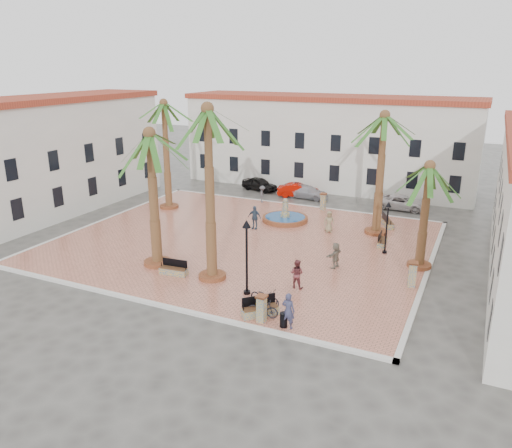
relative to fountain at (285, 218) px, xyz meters
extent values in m
plane|color=#56544F|center=(-0.92, -5.87, -0.41)|extent=(120.00, 120.00, 0.00)
cube|color=#D57D63|center=(-0.92, -5.87, -0.34)|extent=(26.00, 22.00, 0.15)
cube|color=silver|center=(-0.92, 5.13, -0.33)|extent=(26.30, 0.30, 0.16)
cube|color=silver|center=(-0.92, -16.87, -0.33)|extent=(26.30, 0.30, 0.16)
cube|color=silver|center=(12.08, -5.87, -0.33)|extent=(0.30, 22.30, 0.16)
cube|color=silver|center=(-13.92, -5.87, -0.33)|extent=(0.30, 22.30, 0.16)
cube|color=silver|center=(-0.92, 14.13, 4.09)|extent=(30.00, 7.00, 9.00)
cube|color=#9F3722|center=(-0.92, 14.13, 8.84)|extent=(30.40, 7.40, 0.50)
cube|color=black|center=(-14.04, 10.65, 1.79)|extent=(1.00, 0.12, 1.60)
cube|color=black|center=(-10.29, 10.65, 1.79)|extent=(1.00, 0.12, 1.60)
cube|color=black|center=(-6.54, 10.65, 1.79)|extent=(1.00, 0.12, 1.60)
cube|color=black|center=(-2.79, 10.65, 1.79)|extent=(1.00, 0.12, 1.60)
cube|color=black|center=(0.96, 10.65, 1.79)|extent=(1.00, 0.12, 1.60)
cube|color=black|center=(4.71, 10.65, 1.79)|extent=(1.00, 0.12, 1.60)
cube|color=black|center=(8.46, 10.65, 1.79)|extent=(1.00, 0.12, 1.60)
cube|color=black|center=(12.21, 10.65, 1.79)|extent=(1.00, 0.12, 1.60)
cube|color=black|center=(-14.04, 10.65, 4.79)|extent=(1.00, 0.12, 1.60)
cube|color=black|center=(-10.29, 10.65, 4.79)|extent=(1.00, 0.12, 1.60)
cube|color=black|center=(-6.54, 10.65, 4.79)|extent=(1.00, 0.12, 1.60)
cube|color=black|center=(-2.79, 10.65, 4.79)|extent=(1.00, 0.12, 1.60)
cube|color=black|center=(0.96, 10.65, 4.79)|extent=(1.00, 0.12, 1.60)
cube|color=black|center=(4.71, 10.65, 4.79)|extent=(1.00, 0.12, 1.60)
cube|color=black|center=(8.46, 10.65, 4.79)|extent=(1.00, 0.12, 1.60)
cube|color=black|center=(12.21, 10.65, 4.79)|extent=(1.00, 0.12, 1.60)
cube|color=black|center=(15.62, -15.36, 1.79)|extent=(0.12, 1.00, 1.60)
cube|color=black|center=(15.62, -11.64, 1.79)|extent=(0.12, 1.00, 1.60)
cube|color=black|center=(15.62, -7.93, 1.79)|extent=(0.12, 1.00, 1.60)
cube|color=black|center=(15.62, -4.22, 1.79)|extent=(0.12, 1.00, 1.60)
cube|color=black|center=(15.62, -0.50, 1.79)|extent=(0.12, 1.00, 1.60)
cube|color=black|center=(15.62, 3.21, 1.79)|extent=(0.12, 1.00, 1.60)
cube|color=black|center=(15.62, 6.93, 1.79)|extent=(0.12, 1.00, 1.60)
cube|color=black|center=(15.62, -15.36, 4.79)|extent=(0.12, 1.00, 1.60)
cube|color=black|center=(15.62, -11.64, 4.79)|extent=(0.12, 1.00, 1.60)
cube|color=black|center=(15.62, -7.93, 4.79)|extent=(0.12, 1.00, 1.60)
cube|color=black|center=(15.62, -4.22, 4.79)|extent=(0.12, 1.00, 1.60)
cube|color=black|center=(15.62, -0.50, 4.79)|extent=(0.12, 1.00, 1.60)
cube|color=black|center=(15.62, 3.21, 4.79)|extent=(0.12, 1.00, 1.60)
cube|color=black|center=(15.62, 6.93, 4.79)|extent=(0.12, 1.00, 1.60)
cube|color=silver|center=(-19.92, -5.87, 4.34)|extent=(6.00, 24.00, 9.50)
cube|color=#9F3722|center=(-19.92, -5.87, 9.34)|extent=(6.40, 24.40, 0.50)
cube|color=black|center=(-16.94, -11.87, 1.79)|extent=(0.12, 1.00, 1.60)
cube|color=black|center=(-16.94, -7.87, 1.79)|extent=(0.12, 1.00, 1.60)
cube|color=black|center=(-16.94, -3.87, 1.79)|extent=(0.12, 1.00, 1.60)
cube|color=black|center=(-16.94, 0.13, 1.79)|extent=(0.12, 1.00, 1.60)
cube|color=black|center=(-16.94, 4.13, 1.79)|extent=(0.12, 1.00, 1.60)
cube|color=black|center=(-16.94, -11.87, 4.79)|extent=(0.12, 1.00, 1.60)
cube|color=black|center=(-16.94, -7.87, 4.79)|extent=(0.12, 1.00, 1.60)
cube|color=black|center=(-16.94, -3.87, 4.79)|extent=(0.12, 1.00, 1.60)
cube|color=black|center=(-16.94, 0.13, 4.79)|extent=(0.12, 1.00, 1.60)
cube|color=black|center=(-16.94, 4.13, 4.79)|extent=(0.12, 1.00, 1.60)
cylinder|color=brown|center=(0.00, 0.00, -0.09)|extent=(3.76, 3.76, 0.36)
cylinder|color=#194C8C|center=(0.00, 0.00, 0.08)|extent=(3.31, 3.31, 0.05)
cylinder|color=gray|center=(0.00, 0.00, 0.09)|extent=(0.81, 0.81, 0.72)
cylinder|color=gray|center=(0.00, 0.00, 0.81)|extent=(0.54, 0.54, 1.07)
sphere|color=gray|center=(0.00, 0.00, 1.48)|extent=(0.39, 0.39, 0.39)
cylinder|color=brown|center=(-11.00, -0.76, -0.14)|extent=(1.66, 1.66, 0.25)
cylinder|color=brown|center=(-11.00, -0.76, 4.50)|extent=(0.54, 0.54, 9.03)
sphere|color=brown|center=(-11.00, -0.76, 9.01)|extent=(0.73, 0.73, 0.73)
cylinder|color=brown|center=(-4.00, -12.25, -0.13)|extent=(1.77, 1.77, 0.27)
cylinder|color=brown|center=(-4.00, -12.25, 4.12)|extent=(0.58, 0.58, 8.23)
sphere|color=brown|center=(-4.00, -12.25, 8.23)|extent=(0.77, 0.77, 0.77)
cylinder|color=brown|center=(0.29, -12.61, -0.14)|extent=(1.68, 1.68, 0.25)
cylinder|color=brown|center=(0.29, -12.61, 4.93)|extent=(0.54, 0.54, 9.88)
sphere|color=brown|center=(0.29, -12.61, 9.86)|extent=(0.73, 0.73, 0.73)
cylinder|color=brown|center=(11.48, -5.45, -0.15)|extent=(1.54, 1.54, 0.23)
cylinder|color=brown|center=(11.48, -5.45, 3.15)|extent=(0.50, 0.50, 6.38)
sphere|color=brown|center=(11.48, -5.45, 6.34)|extent=(0.67, 0.67, 0.67)
cylinder|color=brown|center=(7.51, 0.07, -0.13)|extent=(1.73, 1.73, 0.26)
cylinder|color=brown|center=(7.51, 0.07, 4.34)|extent=(0.56, 0.56, 8.68)
sphere|color=brown|center=(7.51, 0.07, 8.68)|extent=(0.76, 0.76, 0.76)
cube|color=gray|center=(-2.12, -13.20, -0.07)|extent=(1.83, 0.71, 0.40)
cube|color=#56351E|center=(-2.12, -13.20, 0.16)|extent=(1.72, 0.65, 0.06)
cube|color=black|center=(-2.14, -12.98, 0.43)|extent=(1.68, 0.20, 0.50)
cylinder|color=black|center=(-2.96, -13.28, 0.28)|extent=(0.05, 0.05, 0.30)
cylinder|color=black|center=(-1.28, -13.12, 0.28)|extent=(0.05, 0.05, 0.30)
cube|color=gray|center=(4.93, -15.70, -0.05)|extent=(1.80, 1.80, 0.43)
cube|color=#56351E|center=(4.93, -15.70, 0.20)|extent=(1.68, 1.68, 0.06)
cube|color=black|center=(4.76, -15.53, 0.49)|extent=(1.34, 1.34, 0.54)
cylinder|color=black|center=(4.28, -16.35, 0.33)|extent=(0.05, 0.05, 0.32)
cylinder|color=black|center=(5.58, -15.05, 0.33)|extent=(0.05, 0.05, 0.32)
cube|color=gray|center=(8.50, -2.40, -0.08)|extent=(0.58, 1.68, 0.37)
cube|color=#56351E|center=(8.50, -2.40, 0.13)|extent=(0.53, 1.58, 0.06)
cube|color=black|center=(8.30, -2.41, 0.38)|extent=(0.11, 1.57, 0.46)
cylinder|color=black|center=(8.54, -3.18, 0.24)|extent=(0.05, 0.05, 0.28)
cylinder|color=black|center=(8.47, -1.62, 0.24)|extent=(0.05, 0.05, 0.28)
cube|color=gray|center=(7.99, 2.13, -0.05)|extent=(1.37, 2.02, 0.43)
cube|color=#56351E|center=(7.99, 2.13, 0.20)|extent=(1.27, 1.90, 0.06)
cube|color=black|center=(7.77, 2.03, 0.49)|extent=(0.83, 1.69, 0.54)
cylinder|color=black|center=(8.38, 1.30, 0.33)|extent=(0.05, 0.05, 0.32)
cylinder|color=black|center=(7.60, 2.97, 0.33)|extent=(0.05, 0.05, 0.32)
cylinder|color=black|center=(3.18, -13.69, -0.18)|extent=(0.39, 0.39, 0.17)
cylinder|color=black|center=(3.18, -13.69, 1.80)|extent=(0.13, 0.13, 3.92)
cone|color=black|center=(3.18, -13.69, 3.92)|extent=(0.48, 0.48, 0.44)
sphere|color=beige|center=(3.18, -13.69, 3.76)|extent=(0.26, 0.26, 0.26)
cylinder|color=black|center=(8.99, -3.95, -0.19)|extent=(0.33, 0.33, 0.15)
cylinder|color=black|center=(8.99, -3.95, 1.47)|extent=(0.11, 0.11, 3.28)
cone|color=black|center=(8.99, -3.95, 3.24)|extent=(0.40, 0.40, 0.36)
sphere|color=beige|center=(8.99, -3.95, 3.10)|extent=(0.22, 0.22, 0.22)
cube|color=gray|center=(5.27, -16.27, 0.41)|extent=(0.43, 0.43, 1.35)
cube|color=brown|center=(5.27, -16.27, 1.14)|extent=(0.54, 0.54, 0.10)
cube|color=gray|center=(1.81, 4.53, 0.44)|extent=(0.43, 0.43, 1.40)
cube|color=brown|center=(1.81, 4.53, 1.19)|extent=(0.54, 0.54, 0.11)
cube|color=gray|center=(11.48, -8.74, 0.45)|extent=(0.52, 0.52, 1.43)
cube|color=brown|center=(11.48, -8.74, 1.22)|extent=(0.64, 0.64, 0.11)
cylinder|color=black|center=(6.46, -16.27, 0.11)|extent=(0.39, 0.39, 0.76)
imported|color=#353655|center=(6.71, -16.27, 0.67)|extent=(0.71, 0.49, 1.88)
imported|color=black|center=(4.67, -14.53, 0.22)|extent=(1.92, 0.96, 0.96)
imported|color=brown|center=(5.43, -11.72, 0.60)|extent=(0.88, 0.70, 1.73)
imported|color=black|center=(5.13, -15.82, 0.23)|extent=(1.68, 0.69, 0.98)
imported|color=#92805B|center=(4.14, -1.23, 0.57)|extent=(0.97, 0.85, 1.67)
imported|color=#35495F|center=(-1.42, -2.94, 0.67)|extent=(1.10, 0.48, 1.87)
imported|color=#49494D|center=(-4.13, 4.53, 0.52)|extent=(0.94, 1.16, 1.57)
imported|color=gray|center=(6.62, -7.88, 0.58)|extent=(0.91, 1.64, 1.68)
imported|color=black|center=(-6.52, 9.10, 0.26)|extent=(4.26, 2.57, 1.36)
imported|color=#B10E02|center=(-1.92, 8.29, 0.26)|extent=(4.33, 2.44, 1.35)
imported|color=#B1B2BB|center=(-1.01, 8.23, 0.21)|extent=(4.45, 2.11, 1.25)
imported|color=silver|center=(8.08, 8.13, 0.22)|extent=(4.60, 2.14, 1.28)
camera|label=1|loc=(14.57, -36.79, 12.22)|focal=35.00mm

